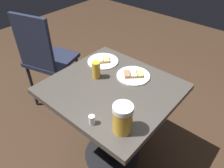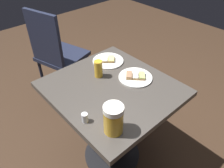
{
  "view_description": "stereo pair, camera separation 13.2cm",
  "coord_description": "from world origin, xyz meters",
  "px_view_note": "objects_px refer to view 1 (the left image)",
  "views": [
    {
      "loc": [
        0.68,
        -0.79,
        1.54
      ],
      "look_at": [
        0.0,
        0.0,
        0.72
      ],
      "focal_mm": 34.78,
      "sensor_mm": 36.0,
      "label": 1
    },
    {
      "loc": [
        0.77,
        -0.7,
        1.54
      ],
      "look_at": [
        0.0,
        0.0,
        0.72
      ],
      "focal_mm": 34.78,
      "sensor_mm": 36.0,
      "label": 2
    }
  ],
  "objects_px": {
    "plate_far": "(103,61)",
    "salt_shaker": "(92,120)",
    "cafe_chair": "(46,57)",
    "plate_near": "(133,75)",
    "beer_glass_small": "(96,70)",
    "beer_mug": "(122,118)"
  },
  "relations": [
    {
      "from": "plate_near",
      "to": "plate_far",
      "type": "bearing_deg",
      "value": 179.7
    },
    {
      "from": "salt_shaker",
      "to": "plate_near",
      "type": "bearing_deg",
      "value": 100.03
    },
    {
      "from": "beer_glass_small",
      "to": "cafe_chair",
      "type": "xyz_separation_m",
      "value": [
        -0.69,
        0.07,
        -0.2
      ]
    },
    {
      "from": "beer_mug",
      "to": "cafe_chair",
      "type": "distance_m",
      "value": 1.15
    },
    {
      "from": "plate_far",
      "to": "salt_shaker",
      "type": "relative_size",
      "value": 4.23
    },
    {
      "from": "plate_near",
      "to": "plate_far",
      "type": "xyz_separation_m",
      "value": [
        -0.27,
        0.0,
        -0.0
      ]
    },
    {
      "from": "beer_glass_small",
      "to": "cafe_chair",
      "type": "distance_m",
      "value": 0.72
    },
    {
      "from": "beer_mug",
      "to": "beer_glass_small",
      "type": "xyz_separation_m",
      "value": [
        -0.39,
        0.23,
        -0.02
      ]
    },
    {
      "from": "cafe_chair",
      "to": "beer_mug",
      "type": "bearing_deg",
      "value": -31.6
    },
    {
      "from": "cafe_chair",
      "to": "plate_far",
      "type": "bearing_deg",
      "value": -6.96
    },
    {
      "from": "beer_mug",
      "to": "salt_shaker",
      "type": "relative_size",
      "value": 3.05
    },
    {
      "from": "plate_near",
      "to": "beer_mug",
      "type": "xyz_separation_m",
      "value": [
        0.22,
        -0.39,
        0.07
      ]
    },
    {
      "from": "plate_near",
      "to": "cafe_chair",
      "type": "bearing_deg",
      "value": -173.62
    },
    {
      "from": "plate_near",
      "to": "beer_mug",
      "type": "bearing_deg",
      "value": -60.97
    },
    {
      "from": "beer_glass_small",
      "to": "plate_near",
      "type": "bearing_deg",
      "value": 42.73
    },
    {
      "from": "salt_shaker",
      "to": "plate_far",
      "type": "bearing_deg",
      "value": 127.11
    },
    {
      "from": "beer_mug",
      "to": "cafe_chair",
      "type": "xyz_separation_m",
      "value": [
        -1.09,
        0.3,
        -0.23
      ]
    },
    {
      "from": "beer_glass_small",
      "to": "beer_mug",
      "type": "bearing_deg",
      "value": -30.41
    },
    {
      "from": "plate_near",
      "to": "cafe_chair",
      "type": "height_order",
      "value": "cafe_chair"
    },
    {
      "from": "plate_near",
      "to": "beer_glass_small",
      "type": "bearing_deg",
      "value": -137.27
    },
    {
      "from": "plate_far",
      "to": "beer_mug",
      "type": "relative_size",
      "value": 1.39
    },
    {
      "from": "plate_far",
      "to": "salt_shaker",
      "type": "height_order",
      "value": "salt_shaker"
    }
  ]
}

